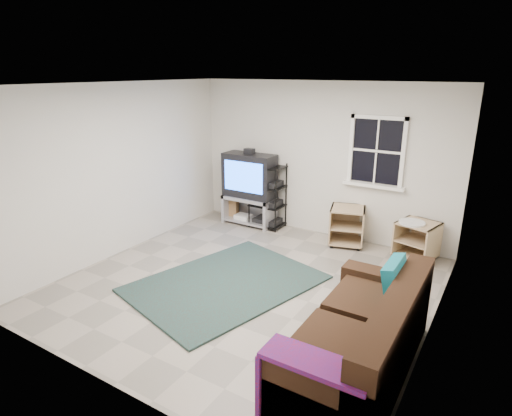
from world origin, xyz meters
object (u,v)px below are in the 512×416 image
Objects in this scene: av_rack at (267,200)px; sofa at (361,340)px; side_table_right at (418,237)px; tv_unit at (250,183)px; side_table_left at (347,224)px.

av_rack is 4.05m from sofa.
side_table_right is 2.96m from sofa.
sofa is (0.10, -2.95, -0.01)m from side_table_right.
sofa is (2.74, -2.98, -0.17)m from av_rack.
sofa is at bearing -47.40° from av_rack.
sofa is at bearing -43.56° from tv_unit.
av_rack is 1.77× the size of side_table_left.
tv_unit is 2.18× the size of side_table_right.
side_table_right is at bearing 91.91° from sofa.
av_rack reaches higher than side_table_right.
side_table_right is (2.64, -0.03, -0.17)m from av_rack.
tv_unit is at bearing -179.92° from side_table_right.
side_table_left is 0.32× the size of sofa.
side_table_left is 1.02× the size of side_table_right.
sofa reaches higher than side_table_left.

